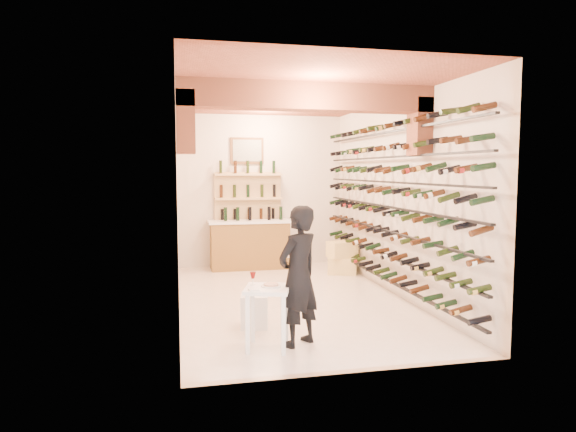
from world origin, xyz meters
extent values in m
plane|color=silver|center=(0.00, 0.00, 0.00)|extent=(6.00, 6.00, 0.00)
cube|color=beige|center=(0.00, 3.00, 1.60)|extent=(3.50, 0.02, 3.20)
cube|color=beige|center=(0.00, -3.00, 1.60)|extent=(3.50, 0.02, 3.20)
cube|color=beige|center=(-1.75, 0.00, 1.60)|extent=(0.02, 6.00, 3.20)
cube|color=beige|center=(1.75, 0.00, 1.60)|extent=(0.02, 6.00, 3.20)
cube|color=brown|center=(0.00, 0.00, 3.20)|extent=(3.50, 6.00, 0.02)
cube|color=#995035|center=(0.00, -1.00, 3.02)|extent=(3.50, 0.35, 0.36)
cube|color=#995035|center=(-1.63, -1.00, 2.65)|extent=(0.24, 0.35, 0.80)
cube|color=#995035|center=(1.63, -1.00, 2.65)|extent=(0.24, 0.35, 0.80)
cube|color=black|center=(1.59, 0.00, 0.25)|extent=(0.06, 5.70, 0.03)
cube|color=black|center=(1.59, 0.00, 0.65)|extent=(0.06, 5.70, 0.03)
cube|color=black|center=(1.59, 0.00, 1.05)|extent=(0.06, 5.70, 0.03)
cube|color=black|center=(1.59, 0.00, 1.45)|extent=(0.06, 5.70, 0.03)
cube|color=black|center=(1.59, 0.00, 1.85)|extent=(0.06, 5.70, 0.03)
cube|color=black|center=(1.59, 0.00, 2.25)|extent=(0.06, 5.70, 0.03)
cube|color=black|center=(1.59, 0.00, 2.65)|extent=(0.06, 5.70, 0.03)
cube|color=brown|center=(-0.30, 2.65, 0.48)|extent=(1.60, 0.55, 0.96)
cube|color=white|center=(-0.30, 2.65, 0.98)|extent=(1.70, 0.62, 0.05)
cube|color=tan|center=(-0.30, 2.92, 1.00)|extent=(1.40, 0.10, 2.00)
cube|color=tan|center=(-0.30, 2.82, 0.45)|extent=(1.40, 0.28, 0.04)
cube|color=tan|center=(-0.30, 2.82, 0.95)|extent=(1.40, 0.28, 0.04)
cube|color=tan|center=(-0.30, 2.82, 1.45)|extent=(1.40, 0.28, 0.04)
cube|color=tan|center=(-0.30, 2.82, 1.95)|extent=(1.40, 0.28, 0.04)
cube|color=brown|center=(-0.30, 2.97, 2.45)|extent=(0.70, 0.04, 0.55)
cube|color=#99998C|center=(-0.30, 2.94, 2.45)|extent=(0.60, 0.01, 0.45)
cube|color=white|center=(-0.77, -2.12, 0.69)|extent=(0.61, 0.61, 0.05)
cube|color=white|center=(-1.02, -2.25, 0.33)|extent=(0.05, 0.05, 0.67)
cube|color=white|center=(-0.64, -2.36, 0.33)|extent=(0.05, 0.05, 0.67)
cube|color=white|center=(-0.90, -1.87, 0.33)|extent=(0.05, 0.05, 0.67)
cube|color=white|center=(-0.52, -1.98, 0.33)|extent=(0.05, 0.05, 0.67)
cylinder|color=white|center=(-0.72, -2.10, 0.72)|extent=(0.23, 0.23, 0.01)
cylinder|color=#BF7266|center=(-0.72, -2.10, 0.74)|extent=(0.17, 0.17, 0.02)
cube|color=white|center=(-0.94, -2.23, 0.72)|extent=(0.12, 0.12, 0.01)
cylinder|color=white|center=(-0.91, -1.97, 0.72)|extent=(0.07, 0.07, 0.00)
cylinder|color=white|center=(-0.91, -1.97, 0.76)|extent=(0.01, 0.01, 0.09)
cone|color=#530807|center=(-0.91, -1.97, 0.83)|extent=(0.07, 0.07, 0.08)
cube|color=white|center=(-0.80, -1.29, 0.22)|extent=(0.40, 0.40, 0.43)
imported|color=black|center=(-0.39, -2.07, 0.82)|extent=(0.72, 0.67, 1.64)
cylinder|color=silver|center=(0.11, 0.24, 0.01)|extent=(0.36, 0.36, 0.03)
cylinder|color=silver|center=(0.11, 0.24, 0.33)|extent=(0.07, 0.07, 0.63)
cylinder|color=silver|center=(0.11, 0.24, 0.67)|extent=(0.34, 0.34, 0.06)
torus|color=silver|center=(0.11, 0.24, 0.20)|extent=(0.28, 0.28, 0.02)
cube|color=#E2C87C|center=(1.40, 1.73, 0.17)|extent=(0.65, 0.54, 0.33)
cube|color=#E2C87C|center=(1.40, 1.73, 0.49)|extent=(0.59, 0.46, 0.31)
camera|label=1|loc=(-1.75, -7.70, 2.04)|focal=31.65mm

